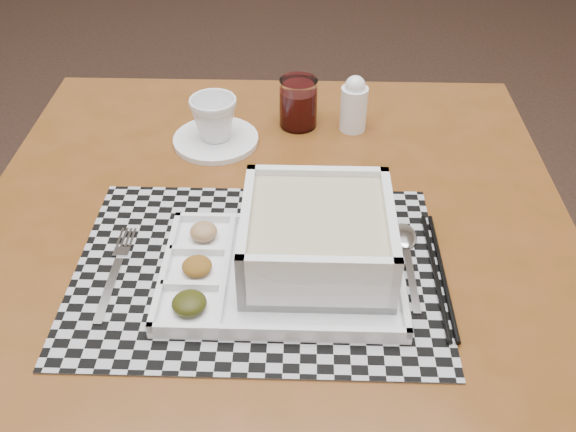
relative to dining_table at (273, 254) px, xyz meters
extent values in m
cube|color=#56340F|center=(0.00, 0.00, 0.05)|extent=(0.91, 0.91, 0.04)
cylinder|color=#56340F|center=(-0.40, 0.41, -0.29)|extent=(0.05, 0.05, 0.64)
cylinder|color=#56340F|center=(0.41, 0.40, -0.29)|extent=(0.05, 0.05, 0.64)
cube|color=#56340F|center=(0.00, 0.39, 0.00)|extent=(0.78, 0.03, 0.07)
cube|color=#56340F|center=(-0.39, 0.00, 0.00)|extent=(0.03, 0.78, 0.07)
cube|color=#56340F|center=(0.39, 0.00, 0.00)|extent=(0.03, 0.78, 0.07)
cube|color=#A7A7AE|center=(-0.02, -0.11, 0.07)|extent=(0.50, 0.37, 0.00)
cube|color=white|center=(0.02, -0.13, 0.08)|extent=(0.32, 0.22, 0.01)
cube|color=white|center=(0.02, -0.02, 0.09)|extent=(0.32, 0.01, 0.01)
cube|color=white|center=(0.02, -0.23, 0.09)|extent=(0.32, 0.01, 0.01)
cube|color=white|center=(-0.14, -0.13, 0.09)|extent=(0.01, 0.22, 0.01)
cube|color=white|center=(0.17, -0.13, 0.09)|extent=(0.01, 0.22, 0.01)
cube|color=white|center=(-0.06, -0.13, 0.09)|extent=(0.01, 0.20, 0.01)
cube|color=white|center=(-0.10, -0.16, 0.09)|extent=(0.08, 0.01, 0.01)
cube|color=white|center=(-0.10, -0.09, 0.09)|extent=(0.08, 0.01, 0.01)
ellipsoid|color=black|center=(-0.10, -0.20, 0.09)|extent=(0.04, 0.04, 0.02)
ellipsoid|color=#55320E|center=(-0.09, -0.13, 0.09)|extent=(0.04, 0.04, 0.02)
ellipsoid|color=brown|center=(-0.09, -0.06, 0.09)|extent=(0.04, 0.04, 0.02)
cube|color=white|center=(0.06, -0.10, 0.09)|extent=(0.20, 0.20, 0.01)
cube|color=white|center=(0.07, -0.01, 0.13)|extent=(0.20, 0.01, 0.09)
cube|color=white|center=(0.06, -0.19, 0.13)|extent=(0.20, 0.01, 0.09)
cube|color=white|center=(-0.03, -0.10, 0.13)|extent=(0.01, 0.20, 0.09)
cube|color=white|center=(0.16, -0.10, 0.13)|extent=(0.01, 0.20, 0.09)
cube|color=#BDB58C|center=(0.06, -0.10, 0.12)|extent=(0.18, 0.18, 0.07)
cube|color=silver|center=(-0.21, -0.16, 0.07)|extent=(0.01, 0.12, 0.00)
cube|color=silver|center=(-0.21, -0.08, 0.07)|extent=(0.02, 0.02, 0.00)
cube|color=silver|center=(-0.22, -0.05, 0.07)|extent=(0.00, 0.04, 0.00)
cube|color=silver|center=(-0.21, -0.05, 0.07)|extent=(0.00, 0.04, 0.00)
cube|color=silver|center=(-0.21, -0.05, 0.07)|extent=(0.00, 0.04, 0.00)
cube|color=silver|center=(-0.20, -0.05, 0.07)|extent=(0.00, 0.04, 0.00)
cube|color=silver|center=(0.19, -0.13, 0.07)|extent=(0.01, 0.12, 0.00)
ellipsoid|color=silver|center=(0.19, -0.04, 0.08)|extent=(0.04, 0.06, 0.01)
cylinder|color=black|center=(0.22, -0.12, 0.08)|extent=(0.01, 0.24, 0.01)
cylinder|color=black|center=(0.23, -0.12, 0.08)|extent=(0.01, 0.24, 0.01)
cylinder|color=white|center=(-0.11, 0.21, 0.07)|extent=(0.15, 0.15, 0.01)
imported|color=white|center=(-0.11, 0.21, 0.12)|extent=(0.10, 0.10, 0.08)
cylinder|color=white|center=(0.04, 0.28, 0.11)|extent=(0.07, 0.07, 0.09)
cylinder|color=#3A0406|center=(0.04, 0.28, 0.10)|extent=(0.06, 0.06, 0.07)
cylinder|color=white|center=(0.14, 0.26, 0.11)|extent=(0.05, 0.05, 0.08)
sphere|color=white|center=(0.14, 0.26, 0.16)|extent=(0.04, 0.04, 0.04)
camera|label=1|loc=(0.04, -0.75, 0.68)|focal=40.00mm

